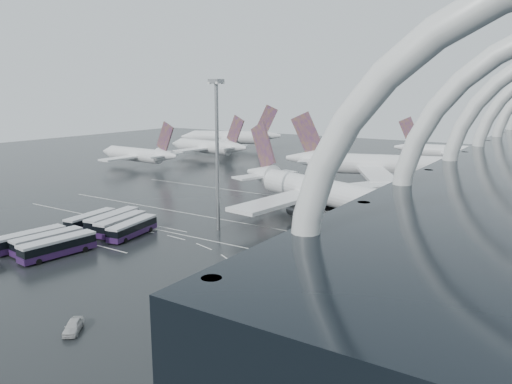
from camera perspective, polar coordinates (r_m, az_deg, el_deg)
The scene contains 25 objects.
ground at distance 97.08m, azimuth -3.44°, elevation -5.50°, with size 420.00×420.00×0.00m, color black.
lane_marking_near at distance 95.56m, azimuth -4.16°, elevation -5.79°, with size 120.00×0.25×0.01m, color white.
lane_marking_mid at distance 106.53m, azimuth 0.43°, elevation -3.91°, with size 120.00×0.25×0.01m, color white.
lane_marking_far at distance 130.21m, azimuth 7.15°, elevation -1.12°, with size 120.00×0.25×0.01m, color white.
bus_bay_line_south at distance 102.77m, azimuth -19.79°, elevation -5.21°, with size 28.00×0.25×0.01m, color white.
bus_bay_line_north at distance 112.60m, azimuth -13.29°, elevation -3.38°, with size 28.00×0.25×0.01m, color white.
airliner_main at distance 116.62m, azimuth 7.82°, elevation -0.07°, with size 58.89×51.05×20.46m.
airliner_gate_b at distance 159.51m, azimuth 14.18°, elevation 2.96°, with size 61.48×54.59×21.82m.
airliner_gate_c at distance 209.26m, azimuth 22.12°, elevation 4.19°, with size 50.58×46.11×18.04m.
jet_remote_west at distance 191.75m, azimuth -13.19°, elevation 4.14°, with size 40.14×32.30×17.53m.
jet_remote_mid at distance 211.52m, azimuth -5.42°, elevation 5.15°, with size 42.83×34.53×18.65m.
jet_remote_far at distance 245.03m, azimuth -2.74°, elevation 6.25°, with size 47.02×38.42×21.55m.
bus_row_near_a at distance 110.53m, azimuth -18.36°, elevation -3.06°, with size 4.08×12.52×3.03m.
bus_row_near_b at distance 108.17m, azimuth -16.07°, elevation -3.12°, with size 5.05×14.01×3.38m.
bus_row_near_c at distance 105.17m, azimuth -15.16°, elevation -3.55°, with size 4.76×13.26×3.20m.
bus_row_near_d at distance 101.70m, azimuth -13.94°, elevation -4.02°, with size 5.02×13.02×3.13m.
bus_row_far_a at distance 100.26m, azimuth -24.46°, elevation -4.96°, with size 4.27×13.14×3.18m.
bus_row_far_b at distance 97.90m, azimuth -22.71°, elevation -5.21°, with size 4.20×12.97×3.14m.
bus_row_far_c at distance 93.69m, azimuth -21.70°, elevation -5.81°, with size 4.47×13.64×3.30m.
van_curve_b at distance 65.71m, azimuth -20.17°, elevation -14.19°, with size 1.75×4.35×1.48m, color silver.
van_curve_c at distance 68.01m, azimuth -9.99°, elevation -12.71°, with size 1.56×4.47×1.47m, color silver.
floodlight_mast at distance 100.87m, azimuth -4.48°, elevation 6.29°, with size 2.34×2.34×30.57m.
gse_cart_belly_b at distance 116.62m, azimuth 14.55°, elevation -2.61°, with size 2.28×1.35×1.24m, color slate.
gse_cart_belly_c at distance 107.55m, azimuth 6.16°, elevation -3.51°, with size 2.16×1.27×1.18m, color #B09217.
gse_cart_belly_e at distance 119.24m, azimuth 14.86°, elevation -2.36°, with size 1.89×1.12×1.03m, color #B09217.
Camera 1 is at (55.77, -74.14, 28.59)m, focal length 35.00 mm.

